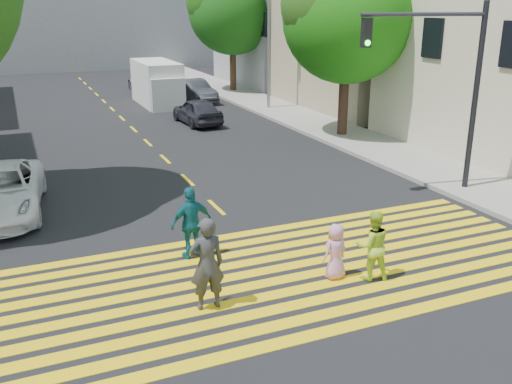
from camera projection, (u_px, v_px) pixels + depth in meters
ground at (313, 299)px, 11.73m from camera, size 120.00×120.00×0.00m
sidewalk_right at (319, 125)px, 27.96m from camera, size 3.00×60.00×0.15m
crosswalk at (286, 273)px, 12.84m from camera, size 13.40×5.30×0.01m
lane_line at (117, 113)px, 31.36m from camera, size 0.12×34.40×0.01m
building_right_tan at (388, 17)px, 32.33m from camera, size 10.00×10.00×10.00m
building_right_grey at (299, 14)px, 41.92m from camera, size 10.00×10.00×10.00m
backdrop_block at (61, 0)px, 51.71m from camera, size 30.00×8.00×12.00m
tree_right_near at (349, 10)px, 24.18m from camera, size 7.06×6.76×8.11m
tree_right_far at (233, 5)px, 37.27m from camera, size 7.17×6.84×8.36m
pedestrian_man at (207, 264)px, 11.08m from camera, size 0.71×0.48×1.92m
pedestrian_woman at (372, 245)px, 12.34m from camera, size 0.90×0.79×1.59m
pedestrian_child at (336, 252)px, 12.43m from camera, size 0.68×0.51×1.26m
pedestrian_extra at (192, 223)px, 13.36m from camera, size 1.08×0.57×1.76m
dark_car_near at (197, 111)px, 28.43m from camera, size 1.79×3.92×1.30m
silver_car at (149, 81)px, 39.00m from camera, size 2.32×4.81×1.35m
dark_car_parked at (195, 91)px, 34.79m from camera, size 1.88×4.25×1.36m
white_van at (158, 85)px, 33.63m from camera, size 2.03×5.37×2.53m
traffic_signal at (446, 73)px, 17.04m from camera, size 3.96×0.92×5.87m
street_lamp at (266, 5)px, 30.50m from camera, size 2.23×0.56×9.86m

